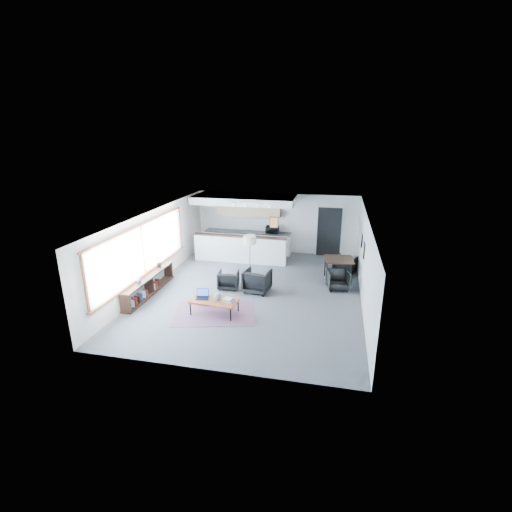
% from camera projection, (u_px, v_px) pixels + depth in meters
% --- Properties ---
extents(room, '(7.02, 9.02, 2.62)m').
position_uv_depth(room, '(254.00, 254.00, 12.09)').
color(room, '#4C4C4F').
rests_on(room, ground).
extents(window, '(0.10, 5.95, 1.66)m').
position_uv_depth(window, '(143.00, 251.00, 11.91)').
color(window, '#8CBFFF').
rests_on(window, room).
extents(console, '(0.35, 3.00, 0.80)m').
position_uv_depth(console, '(148.00, 286.00, 12.10)').
color(console, black).
rests_on(console, floor).
extents(kitchenette, '(4.20, 1.96, 2.60)m').
position_uv_depth(kitchenette, '(245.00, 224.00, 15.74)').
color(kitchenette, white).
rests_on(kitchenette, floor).
extents(doorway, '(1.10, 0.12, 2.15)m').
position_uv_depth(doorway, '(329.00, 231.00, 15.79)').
color(doorway, black).
rests_on(doorway, room).
extents(track_light, '(1.60, 0.07, 0.15)m').
position_uv_depth(track_light, '(251.00, 204.00, 13.86)').
color(track_light, silver).
rests_on(track_light, room).
extents(wall_art_lower, '(0.03, 0.38, 0.48)m').
position_uv_depth(wall_art_lower, '(364.00, 250.00, 11.67)').
color(wall_art_lower, black).
rests_on(wall_art_lower, room).
extents(wall_art_upper, '(0.03, 0.34, 0.44)m').
position_uv_depth(wall_art_upper, '(361.00, 241.00, 12.89)').
color(wall_art_upper, black).
rests_on(wall_art_upper, room).
extents(kilim_rug, '(2.67, 2.12, 0.01)m').
position_uv_depth(kilim_rug, '(215.00, 313.00, 10.93)').
color(kilim_rug, '#5C3648').
rests_on(kilim_rug, floor).
extents(coffee_table, '(1.41, 0.84, 0.44)m').
position_uv_depth(coffee_table, '(214.00, 301.00, 10.80)').
color(coffee_table, brown).
rests_on(coffee_table, floor).
extents(laptop, '(0.40, 0.35, 0.25)m').
position_uv_depth(laptop, '(202.00, 295.00, 10.91)').
color(laptop, black).
rests_on(laptop, coffee_table).
extents(ceramic_pot, '(0.22, 0.22, 0.22)m').
position_uv_depth(ceramic_pot, '(217.00, 297.00, 10.73)').
color(ceramic_pot, gray).
rests_on(ceramic_pot, coffee_table).
extents(book_stack, '(0.35, 0.31, 0.09)m').
position_uv_depth(book_stack, '(228.00, 300.00, 10.70)').
color(book_stack, silver).
rests_on(book_stack, coffee_table).
extents(coaster, '(0.13, 0.13, 0.01)m').
position_uv_depth(coaster, '(217.00, 304.00, 10.52)').
color(coaster, '#E5590C').
rests_on(coaster, coffee_table).
extents(armchair_left, '(0.73, 0.70, 0.69)m').
position_uv_depth(armchair_left, '(228.00, 279.00, 12.60)').
color(armchair_left, black).
rests_on(armchair_left, floor).
extents(armchair_right, '(0.91, 0.86, 0.84)m').
position_uv_depth(armchair_right, '(257.00, 280.00, 12.32)').
color(armchair_right, black).
rests_on(armchair_right, floor).
extents(floor_lamp, '(0.61, 0.61, 1.59)m').
position_uv_depth(floor_lamp, '(250.00, 241.00, 13.23)').
color(floor_lamp, black).
rests_on(floor_lamp, floor).
extents(dining_table, '(1.07, 1.07, 0.83)m').
position_uv_depth(dining_table, '(339.00, 261.00, 13.11)').
color(dining_table, black).
rests_on(dining_table, floor).
extents(dining_chair_near, '(0.71, 0.68, 0.62)m').
position_uv_depth(dining_chair_near, '(338.00, 281.00, 12.53)').
color(dining_chair_near, black).
rests_on(dining_chair_near, floor).
extents(dining_chair_far, '(0.80, 0.77, 0.65)m').
position_uv_depth(dining_chair_far, '(345.00, 266.00, 13.88)').
color(dining_chair_far, black).
rests_on(dining_chair_far, floor).
extents(microwave, '(0.56, 0.31, 0.38)m').
position_uv_depth(microwave, '(272.00, 229.00, 16.01)').
color(microwave, black).
rests_on(microwave, kitchenette).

